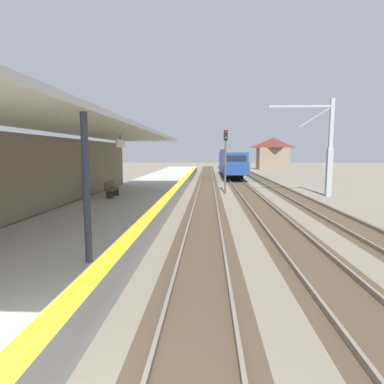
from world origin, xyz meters
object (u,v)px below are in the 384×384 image
(approaching_train, at_px, (231,161))
(catenary_pylon_far_side, at_px, (326,150))
(distant_trackside_house, at_px, (273,153))
(platform_bench, at_px, (111,189))
(rail_signal_post, at_px, (226,155))

(approaching_train, height_order, catenary_pylon_far_side, catenary_pylon_far_side)
(approaching_train, height_order, distant_trackside_house, distant_trackside_house)
(catenary_pylon_far_side, bearing_deg, platform_bench, -151.65)
(rail_signal_post, distance_m, platform_bench, 11.40)
(approaching_train, bearing_deg, catenary_pylon_far_side, -74.62)
(catenary_pylon_far_side, distance_m, platform_bench, 16.66)
(distant_trackside_house, bearing_deg, platform_bench, -110.54)
(rail_signal_post, relative_size, catenary_pylon_far_side, 0.69)
(distant_trackside_house, bearing_deg, catenary_pylon_far_side, -95.45)
(rail_signal_post, relative_size, distant_trackside_house, 0.79)
(rail_signal_post, distance_m, distant_trackside_house, 42.07)
(catenary_pylon_far_side, distance_m, distant_trackside_house, 41.71)
(distant_trackside_house, bearing_deg, approaching_train, -115.72)
(platform_bench, distance_m, distant_trackside_house, 52.75)
(rail_signal_post, distance_m, catenary_pylon_far_side, 7.77)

